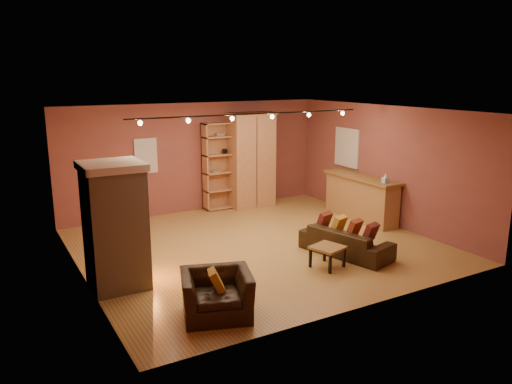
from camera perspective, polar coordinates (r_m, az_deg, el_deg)
floor at (r=10.49m, az=0.17°, el=-6.15°), size 7.00×7.00×0.00m
ceiling at (r=9.91m, az=0.19°, el=9.30°), size 7.00×7.00×0.00m
back_wall at (r=12.98m, az=-6.99°, el=3.92°), size 7.00×0.02×2.80m
left_wall at (r=8.94m, az=-19.67°, el=-1.01°), size 0.02×6.50×2.80m
right_wall at (r=12.20m, az=14.61°, el=2.99°), size 0.02×6.50×2.80m
fireplace at (r=8.55m, az=-15.74°, el=-3.73°), size 1.01×0.98×2.12m
back_window at (r=12.50m, az=-12.48°, el=4.05°), size 0.56×0.04×0.86m
bookcase at (r=13.17m, az=-4.18°, el=3.07°), size 0.94×0.36×2.29m
armoire at (r=13.35m, az=-0.58°, el=3.70°), size 1.24×0.70×2.53m
bar_counter at (r=12.51m, az=11.90°, el=-0.60°), size 0.61×2.26×1.08m
tissue_box at (r=11.74m, az=14.55°, el=1.47°), size 0.13×0.13×0.23m
right_window at (r=13.17m, az=10.35°, el=5.04°), size 0.05×0.90×1.00m
loveseat at (r=10.04m, az=10.25°, el=-5.00°), size 1.01×1.93×0.77m
armchair at (r=7.47m, az=-4.56°, el=-10.77°), size 1.18×0.96×0.89m
coffee_table at (r=9.35m, az=8.18°, el=-6.51°), size 0.66×0.66×0.40m
track_rail at (r=10.10m, az=-0.39°, el=8.72°), size 5.20×0.09×0.13m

